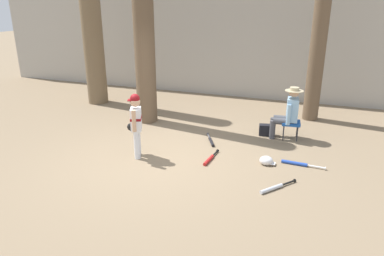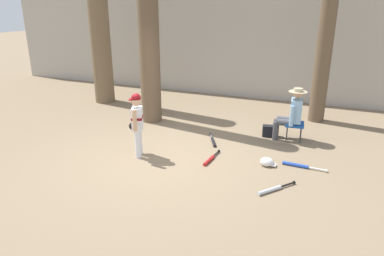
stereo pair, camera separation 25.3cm
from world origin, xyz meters
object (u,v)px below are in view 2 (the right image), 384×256
folding_stool (295,125)px  handbag_beside_stool (270,131)px  bat_black_composite (213,141)px  bat_aluminum_silver (273,189)px  tree_near_player (148,20)px  young_ballplayer (137,121)px  batting_helmet_white (267,162)px  seated_spectator (291,113)px  bat_blue_youth (299,166)px  tree_far_left (97,3)px  bat_red_barrel (210,159)px  tree_behind_spectator (328,17)px

folding_stool → handbag_beside_stool: 0.59m
bat_black_composite → bat_aluminum_silver: 2.32m
tree_near_player → young_ballplayer: tree_near_player is taller
batting_helmet_white → folding_stool: bearing=80.0°
tree_near_player → bat_black_composite: 3.34m
seated_spectator → batting_helmet_white: (-0.18, -1.56, -0.56)m
folding_stool → bat_blue_youth: 1.47m
bat_black_composite → batting_helmet_white: 1.52m
tree_near_player → bat_blue_youth: bearing=-19.6°
tree_far_left → bat_red_barrel: size_ratio=9.20×
tree_far_left → folding_stool: bearing=-10.6°
young_ballplayer → bat_blue_youth: 3.24m
batting_helmet_white → tree_near_player: bearing=155.0°
folding_stool → bat_black_composite: (-1.62, -0.87, -0.33)m
tree_near_player → handbag_beside_stool: 3.94m
tree_far_left → bat_black_composite: (4.33, -1.98, -2.91)m
tree_behind_spectator → tree_far_left: tree_far_left is taller
handbag_beside_stool → batting_helmet_white: (0.27, -1.60, -0.05)m
batting_helmet_white → bat_red_barrel: bearing=-168.2°
bat_blue_youth → tree_near_player: bearing=160.4°
tree_far_left → bat_aluminum_silver: bearing=-31.3°
seated_spectator → bat_red_barrel: seated_spectator is taller
bat_aluminum_silver → bat_red_barrel: bearing=152.3°
bat_red_barrel → batting_helmet_white: (1.07, 0.22, 0.04)m
young_ballplayer → bat_red_barrel: 1.63m
tree_near_player → young_ballplayer: size_ratio=4.53×
tree_behind_spectator → handbag_beside_stool: 3.12m
batting_helmet_white → bat_black_composite: bearing=152.3°
tree_near_player → batting_helmet_white: bearing=-25.0°
seated_spectator → bat_aluminum_silver: 2.58m
handbag_beside_stool → bat_blue_youth: (0.84, -1.43, -0.10)m
folding_stool → handbag_beside_stool: size_ratio=1.30×
folding_stool → handbag_beside_stool: folding_stool is taller
tree_far_left → batting_helmet_white: 6.90m
bat_red_barrel → bat_blue_youth: (1.65, 0.39, 0.00)m
bat_black_composite → bat_aluminum_silver: size_ratio=1.06×
bat_black_composite → bat_red_barrel: (0.27, -0.93, -0.00)m
bat_black_composite → bat_aluminum_silver: same height
tree_behind_spectator → seated_spectator: bearing=-104.5°
young_ballplayer → bat_black_composite: size_ratio=1.86×
tree_near_player → young_ballplayer: 2.91m
young_ballplayer → batting_helmet_white: size_ratio=4.27×
folding_stool → bat_black_composite: bearing=-151.9°
seated_spectator → tree_far_left: 6.39m
folding_stool → bat_red_barrel: bearing=-126.9°
tree_near_player → tree_behind_spectator: (4.00, 1.69, 0.07)m
bat_black_composite → bat_red_barrel: 0.97m
seated_spectator → bat_blue_youth: size_ratio=1.47×
batting_helmet_white → young_ballplayer: bearing=-167.8°
seated_spectator → tree_far_left: tree_far_left is taller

